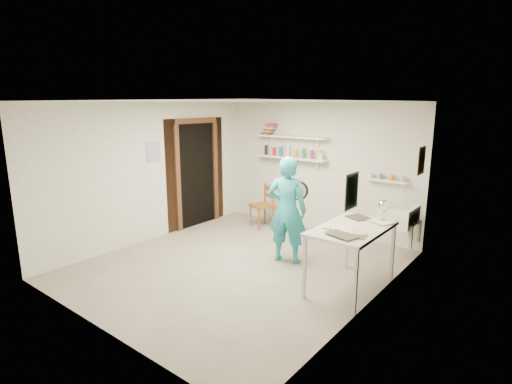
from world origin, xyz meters
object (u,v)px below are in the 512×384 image
Objects in this scene: wall_clock at (299,191)px; desk_lamp at (384,205)px; work_table at (351,258)px; wooden_chair at (262,206)px; belfast_sink at (398,215)px; man at (287,210)px.

wall_clock is 1.86× the size of desk_lamp.
wooden_chair is at bearing 150.74° from work_table.
belfast_sink is 3.83× the size of desk_lamp.
belfast_sink is at bearing 23.27° from wooden_chair.
wall_clock is (0.07, 0.21, 0.27)m from man.
work_table is at bearing -5.89° from wooden_chair.
wooden_chair is 5.47× the size of desk_lamp.
wooden_chair is at bearing -58.44° from man.
man is 1.42m from desk_lamp.
man reaches higher than desk_lamp.
desk_lamp is at bearing 4.92° from wooden_chair.
wooden_chair is 2.94m from desk_lamp.
desk_lamp is at bearing 67.58° from work_table.
wooden_chair is 2.89m from work_table.
work_table is (1.11, -0.48, -0.66)m from wall_clock.
man reaches higher than wall_clock.
work_table is (1.17, -0.27, -0.39)m from man.
belfast_sink is 1.72m from man.
wall_clock is 0.34× the size of wooden_chair.
work_table is at bearing -41.54° from wall_clock.
man is 1.27m from work_table.
work_table is 0.84m from desk_lamp.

